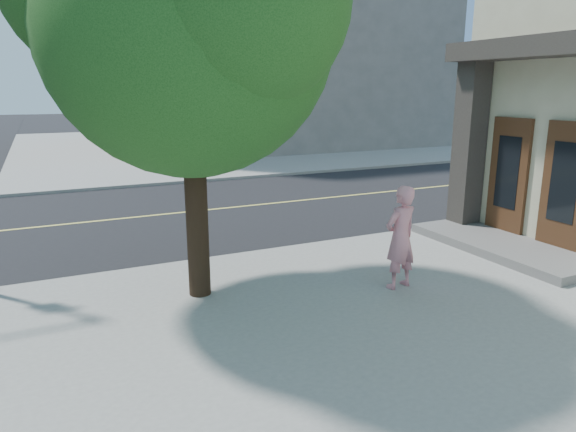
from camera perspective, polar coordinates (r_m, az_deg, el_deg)
ground at (r=10.29m, az=-27.57°, el=-7.27°), size 140.00×140.00×0.00m
road_ew at (r=14.60m, az=-27.12°, el=-1.26°), size 140.00×9.00×0.01m
sidewalk_ne at (r=33.90m, az=-2.99°, el=8.15°), size 29.00×25.00×0.12m
filler_ne at (r=34.58m, az=-2.67°, el=19.98°), size 18.00×16.00×14.00m
man_on_phone at (r=8.89m, az=12.28°, el=-2.33°), size 0.71×0.53×1.77m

